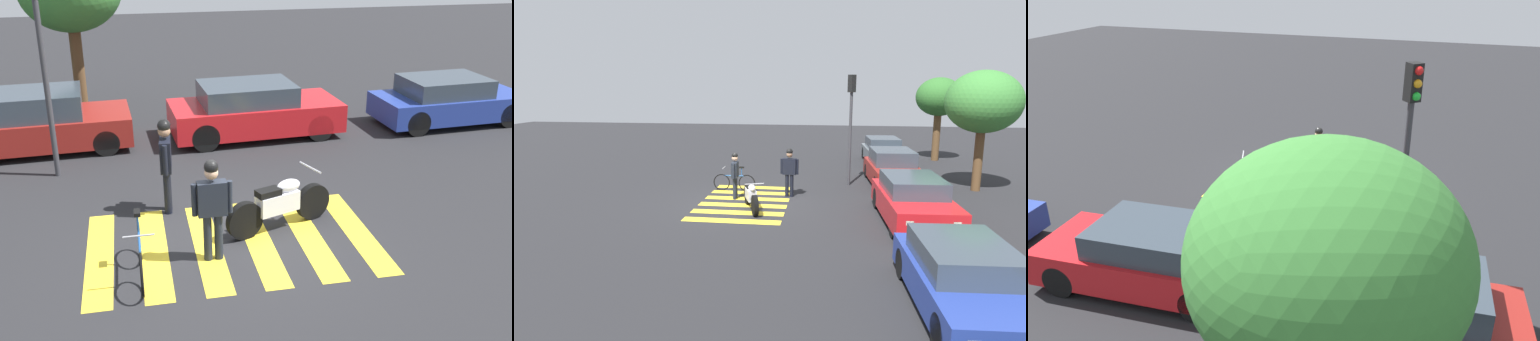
% 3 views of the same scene
% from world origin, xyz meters
% --- Properties ---
extents(ground_plane, '(60.00, 60.00, 0.00)m').
position_xyz_m(ground_plane, '(0.00, 0.00, 0.00)').
color(ground_plane, '#232326').
extents(police_motorcycle, '(2.08, 0.96, 1.06)m').
position_xyz_m(police_motorcycle, '(0.92, 0.39, 0.47)').
color(police_motorcycle, black).
rests_on(police_motorcycle, ground_plane).
extents(leaning_bicycle, '(0.46, 1.69, 0.99)m').
position_xyz_m(leaning_bicycle, '(-1.59, -0.73, 0.37)').
color(leaning_bicycle, black).
rests_on(leaning_bicycle, ground_plane).
extents(officer_on_foot, '(0.66, 0.23, 1.75)m').
position_xyz_m(officer_on_foot, '(-0.40, -0.44, 1.01)').
color(officer_on_foot, '#1E232D').
rests_on(officer_on_foot, ground_plane).
extents(officer_by_motorcycle, '(0.25, 0.69, 1.85)m').
position_xyz_m(officer_by_motorcycle, '(-0.99, 1.52, 1.08)').
color(officer_by_motorcycle, black).
rests_on(officer_by_motorcycle, ground_plane).
extents(crosswalk_stripes, '(4.95, 3.13, 0.01)m').
position_xyz_m(crosswalk_stripes, '(0.00, 0.00, 0.00)').
color(crosswalk_stripes, yellow).
rests_on(crosswalk_stripes, ground_plane).
extents(car_maroon_wagon, '(4.11, 2.11, 1.46)m').
position_xyz_m(car_maroon_wagon, '(-3.65, 5.65, 0.69)').
color(car_maroon_wagon, black).
rests_on(car_maroon_wagon, ground_plane).
extents(car_red_convertible, '(4.44, 2.13, 1.40)m').
position_xyz_m(car_red_convertible, '(1.53, 5.59, 0.68)').
color(car_red_convertible, black).
rests_on(car_red_convertible, ground_plane).
extents(traffic_light_pole, '(0.34, 0.35, 4.57)m').
position_xyz_m(traffic_light_pole, '(-3.24, 3.84, 3.04)').
color(traffic_light_pole, '#38383D').
rests_on(traffic_light_pole, ground_plane).
extents(street_tree_mid, '(2.85, 2.85, 4.74)m').
position_xyz_m(street_tree_mid, '(-2.95, 8.84, 3.49)').
color(street_tree_mid, brown).
rests_on(street_tree_mid, ground_plane).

